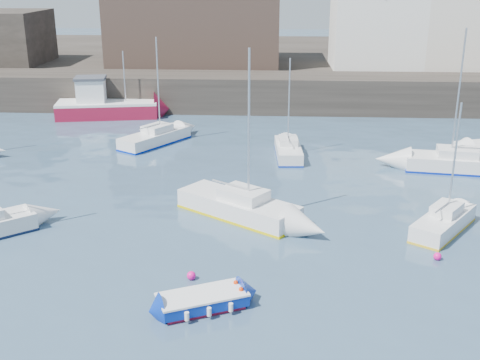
# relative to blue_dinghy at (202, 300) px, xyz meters

# --- Properties ---
(water) EXTENTS (220.00, 220.00, 0.00)m
(water) POSITION_rel_blue_dinghy_xyz_m (0.80, -2.21, -0.34)
(water) COLOR #2D4760
(water) RESTS_ON ground
(quay_wall) EXTENTS (90.00, 5.00, 3.00)m
(quay_wall) POSITION_rel_blue_dinghy_xyz_m (0.80, 32.79, 1.16)
(quay_wall) COLOR #28231E
(quay_wall) RESTS_ON ground
(land_strip) EXTENTS (90.00, 32.00, 2.80)m
(land_strip) POSITION_rel_blue_dinghy_xyz_m (0.80, 50.79, 1.06)
(land_strip) COLOR #28231E
(land_strip) RESTS_ON ground
(bldg_east_a) EXTENTS (13.36, 13.36, 11.80)m
(bldg_east_a) POSITION_rel_blue_dinghy_xyz_m (20.80, 39.79, 8.47)
(bldg_east_a) COLOR beige
(bldg_east_a) RESTS_ON land_strip
(bldg_east_d) EXTENTS (11.14, 11.14, 8.95)m
(bldg_east_d) POSITION_rel_blue_dinghy_xyz_m (11.80, 39.29, 7.03)
(bldg_east_d) COLOR white
(bldg_east_d) RESTS_ON land_strip
(warehouse) EXTENTS (16.40, 10.40, 7.60)m
(warehouse) POSITION_rel_blue_dinghy_xyz_m (-5.20, 40.79, 6.28)
(warehouse) COLOR #3D2D26
(warehouse) RESTS_ON land_strip
(blue_dinghy) EXTENTS (3.47, 2.56, 0.61)m
(blue_dinghy) POSITION_rel_blue_dinghy_xyz_m (0.00, 0.00, 0.00)
(blue_dinghy) COLOR maroon
(blue_dinghy) RESTS_ON ground
(fishing_boat) EXTENTS (8.50, 4.37, 5.37)m
(fishing_boat) POSITION_rel_blue_dinghy_xyz_m (-11.54, 29.25, 0.70)
(fishing_boat) COLOR maroon
(fishing_boat) RESTS_ON ground
(sailboat_b) EXTENTS (6.42, 5.40, 8.26)m
(sailboat_b) POSITION_rel_blue_dinghy_xyz_m (0.81, 8.67, 0.20)
(sailboat_b) COLOR white
(sailboat_b) RESTS_ON ground
(sailboat_c) EXTENTS (3.86, 4.56, 6.02)m
(sailboat_c) POSITION_rel_blue_dinghy_xyz_m (10.42, 7.42, 0.12)
(sailboat_c) COLOR white
(sailboat_c) RESTS_ON ground
(sailboat_d) EXTENTS (6.85, 3.02, 8.44)m
(sailboat_d) POSITION_rel_blue_dinghy_xyz_m (13.80, 16.52, 0.17)
(sailboat_d) COLOR white
(sailboat_d) RESTS_ON ground
(sailboat_f) EXTENTS (1.83, 4.92, 6.29)m
(sailboat_f) POSITION_rel_blue_dinghy_xyz_m (3.43, 18.95, 0.10)
(sailboat_f) COLOR white
(sailboat_f) RESTS_ON ground
(sailboat_h) EXTENTS (4.58, 5.75, 7.29)m
(sailboat_h) POSITION_rel_blue_dinghy_xyz_m (-5.80, 21.40, 0.14)
(sailboat_h) COLOR white
(sailboat_h) RESTS_ON ground
(buoy_near) EXTENTS (0.36, 0.36, 0.36)m
(buoy_near) POSITION_rel_blue_dinghy_xyz_m (-0.69, 2.14, -0.34)
(buoy_near) COLOR #FB0E88
(buoy_near) RESTS_ON ground
(buoy_mid) EXTENTS (0.34, 0.34, 0.34)m
(buoy_mid) POSITION_rel_blue_dinghy_xyz_m (9.42, 4.41, -0.34)
(buoy_mid) COLOR #FB0E88
(buoy_mid) RESTS_ON ground
(buoy_far) EXTENTS (0.46, 0.46, 0.46)m
(buoy_far) POSITION_rel_blue_dinghy_xyz_m (0.38, 12.48, -0.34)
(buoy_far) COLOR #FB0E88
(buoy_far) RESTS_ON ground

